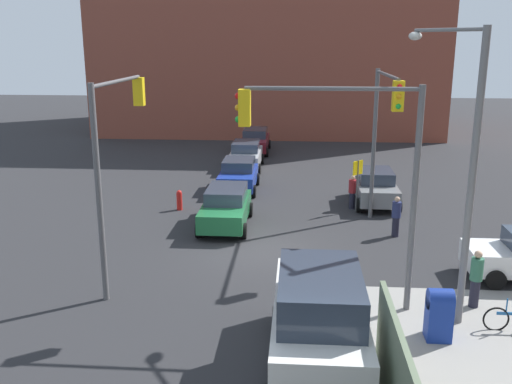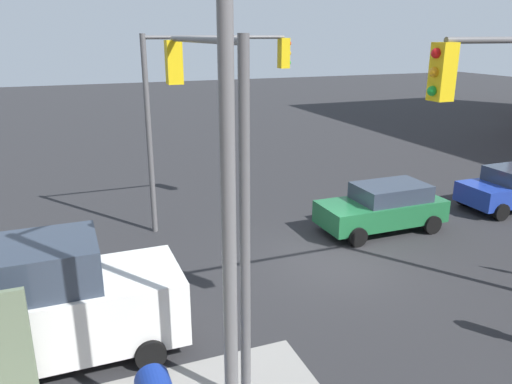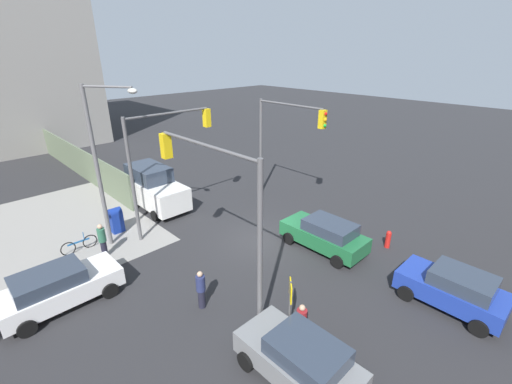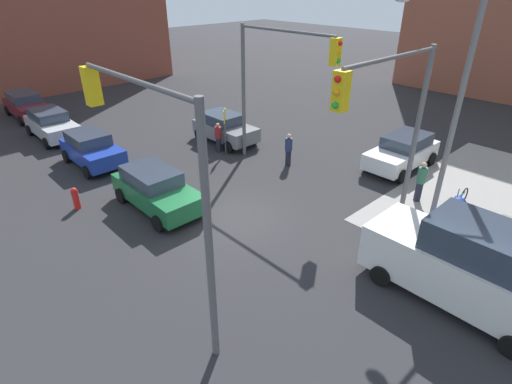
{
  "view_description": "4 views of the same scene",
  "coord_description": "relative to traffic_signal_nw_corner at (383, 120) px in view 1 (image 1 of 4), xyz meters",
  "views": [
    {
      "loc": [
        20.05,
        1.24,
        7.64
      ],
      "look_at": [
        0.42,
        -0.23,
        2.38
      ],
      "focal_mm": 40.0,
      "sensor_mm": 36.0,
      "label": 1
    },
    {
      "loc": [
        7.1,
        11.63,
        6.49
      ],
      "look_at": [
        2.53,
        -0.01,
        2.51
      ],
      "focal_mm": 35.0,
      "sensor_mm": 36.0,
      "label": 2
    },
    {
      "loc": [
        -11.14,
        11.12,
        9.38
      ],
      "look_at": [
        0.64,
        -0.32,
        2.5
      ],
      "focal_mm": 24.0,
      "sensor_mm": 36.0,
      "label": 3
    },
    {
      "loc": [
        10.24,
        -8.52,
        8.33
      ],
      "look_at": [
        2.19,
        -0.95,
        2.37
      ],
      "focal_mm": 28.0,
      "sensor_mm": 36.0,
      "label": 4
    }
  ],
  "objects": [
    {
      "name": "van_white_delivery",
      "position": [
        10.22,
        -2.7,
        -3.36
      ],
      "size": [
        5.4,
        2.32,
        2.62
      ],
      "color": "white",
      "rests_on": "ground"
    },
    {
      "name": "building_brick_west",
      "position": [
        -29.66,
        -5.88,
        4.77
      ],
      "size": [
        16.0,
        28.0,
        18.83
      ],
      "color": "brown",
      "rests_on": "ground"
    },
    {
      "name": "coupe_silver",
      "position": [
        -11.74,
        -6.45,
        -3.8
      ],
      "size": [
        4.26,
        2.02,
        1.62
      ],
      "color": "#B7BABF",
      "rests_on": "ground"
    },
    {
      "name": "traffic_signal_ne_corner",
      "position": [
        6.84,
        -1.93,
        -0.03
      ],
      "size": [
        0.36,
        5.1,
        6.5
      ],
      "color": "#59595B",
      "rests_on": "ground"
    },
    {
      "name": "sedan_green",
      "position": [
        -0.5,
        -6.25,
        -3.8
      ],
      "size": [
        4.33,
        2.02,
        1.62
      ],
      "color": "#1E6638",
      "rests_on": "ground"
    },
    {
      "name": "pedestrian_crossing",
      "position": [
        -3.46,
        -0.7,
        -3.82
      ],
      "size": [
        0.36,
        0.36,
        1.6
      ],
      "rotation": [
        0.0,
        0.0,
        1.22
      ],
      "color": "maroon",
      "rests_on": "ground"
    },
    {
      "name": "coupe_blue",
      "position": [
        -6.43,
        -6.34,
        -3.8
      ],
      "size": [
        3.82,
        2.02,
        1.62
      ],
      "color": "#1E389E",
      "rests_on": "ground"
    },
    {
      "name": "warning_sign_two_way",
      "position": [
        -3.06,
        -0.54,
        -3.0
      ],
      "size": [
        0.48,
        0.48,
        2.4
      ],
      "color": "#4C4C4C",
      "rests_on": "ground"
    },
    {
      "name": "mailbox_blue",
      "position": [
        8.54,
        0.5,
        -3.88
      ],
      "size": [
        0.56,
        0.64,
        1.43
      ],
      "color": "navy",
      "rests_on": "ground"
    },
    {
      "name": "traffic_signal_se_corner",
      "position": [
        4.9,
        -9.0,
        -0.03
      ],
      "size": [
        5.11,
        0.36,
        6.5
      ],
      "color": "#59595B",
      "rests_on": "ground"
    },
    {
      "name": "sedan_maroon",
      "position": [
        -16.98,
        -6.27,
        -3.8
      ],
      "size": [
        4.42,
        2.02,
        1.62
      ],
      "color": "maroon",
      "rests_on": "ground"
    },
    {
      "name": "fire_hydrant",
      "position": [
        -2.66,
        -8.7,
        -4.16
      ],
      "size": [
        0.26,
        0.26,
        0.94
      ],
      "color": "red",
      "rests_on": "ground"
    },
    {
      "name": "ground_plane",
      "position": [
        2.34,
        -4.5,
        -4.64
      ],
      "size": [
        120.0,
        120.0,
        0.0
      ],
      "primitive_type": "plane",
      "color": "#28282B"
    },
    {
      "name": "traffic_signal_nw_corner",
      "position": [
        0.0,
        0.0,
        0.0
      ],
      "size": [
        5.65,
        0.36,
        6.5
      ],
      "color": "#59595B",
      "rests_on": "ground"
    },
    {
      "name": "pedestrian_walking_north",
      "position": [
        0.34,
        0.7,
        -3.78
      ],
      "size": [
        0.36,
        0.36,
        1.65
      ],
      "rotation": [
        0.0,
        0.0,
        1.93
      ],
      "color": "navy",
      "rests_on": "ground"
    },
    {
      "name": "sedan_gray",
      "position": [
        -4.36,
        0.47,
        -3.8
      ],
      "size": [
        3.89,
        2.02,
        1.62
      ],
      "color": "slate",
      "rests_on": "ground"
    },
    {
      "name": "pedestrian_waiting",
      "position": [
        6.54,
        2.0,
        -3.72
      ],
      "size": [
        0.36,
        0.36,
        1.77
      ],
      "rotation": [
        0.0,
        0.0,
        1.8
      ],
      "color": "#2D664C",
      "rests_on": "ground"
    },
    {
      "name": "street_lamp_corner",
      "position": [
        7.23,
        1.09,
        0.06
      ],
      "size": [
        2.37,
        1.62,
        8.0
      ],
      "color": "slate",
      "rests_on": "ground"
    }
  ]
}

